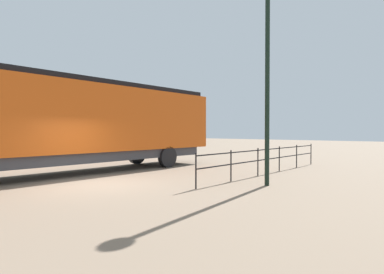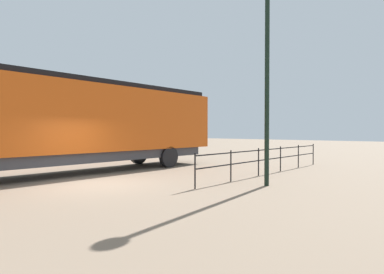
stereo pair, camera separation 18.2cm
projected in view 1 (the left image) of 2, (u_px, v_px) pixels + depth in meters
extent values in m
plane|color=#84705B|center=(98.00, 185.00, 10.86)|extent=(120.00, 120.00, 0.00)
cube|color=#D15114|center=(53.00, 118.00, 12.96)|extent=(2.90, 16.94, 2.97)
cube|color=black|center=(171.00, 129.00, 18.18)|extent=(2.78, 2.97, 2.08)
cube|color=black|center=(53.00, 80.00, 12.93)|extent=(2.61, 16.26, 0.24)
cube|color=#38383D|center=(54.00, 158.00, 12.99)|extent=(2.61, 15.59, 0.45)
cylinder|color=black|center=(137.00, 154.00, 17.90)|extent=(0.30, 1.10, 1.10)
cylinder|color=black|center=(167.00, 157.00, 16.18)|extent=(0.30, 1.10, 1.10)
cylinder|color=black|center=(267.00, 91.00, 10.68)|extent=(0.16, 0.16, 6.61)
cube|color=black|center=(269.00, 149.00, 13.85)|extent=(0.04, 10.14, 0.04)
cube|color=black|center=(269.00, 159.00, 13.86)|extent=(0.04, 10.14, 0.04)
cylinder|color=black|center=(196.00, 171.00, 10.07)|extent=(0.05, 0.05, 1.19)
cylinder|color=black|center=(231.00, 166.00, 11.58)|extent=(0.05, 0.05, 1.19)
cylinder|color=black|center=(258.00, 162.00, 13.10)|extent=(0.05, 0.05, 1.19)
cylinder|color=black|center=(279.00, 159.00, 14.62)|extent=(0.05, 0.05, 1.19)
cylinder|color=black|center=(297.00, 156.00, 16.13)|extent=(0.05, 0.05, 1.19)
cylinder|color=black|center=(311.00, 154.00, 17.65)|extent=(0.05, 0.05, 1.19)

